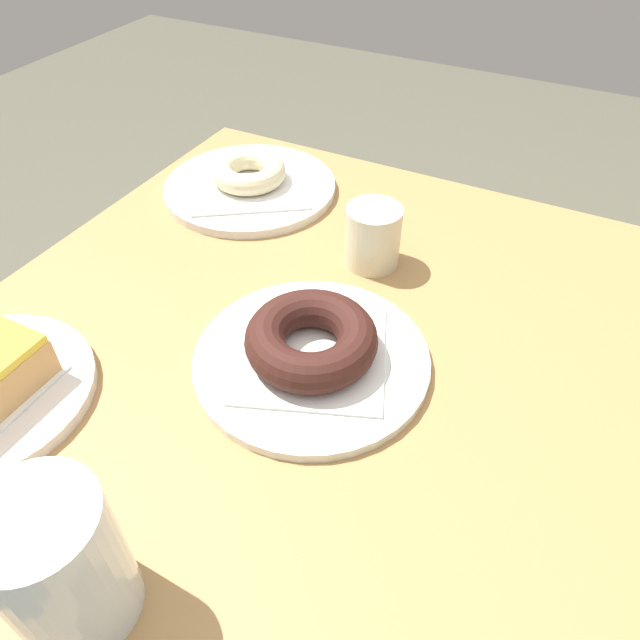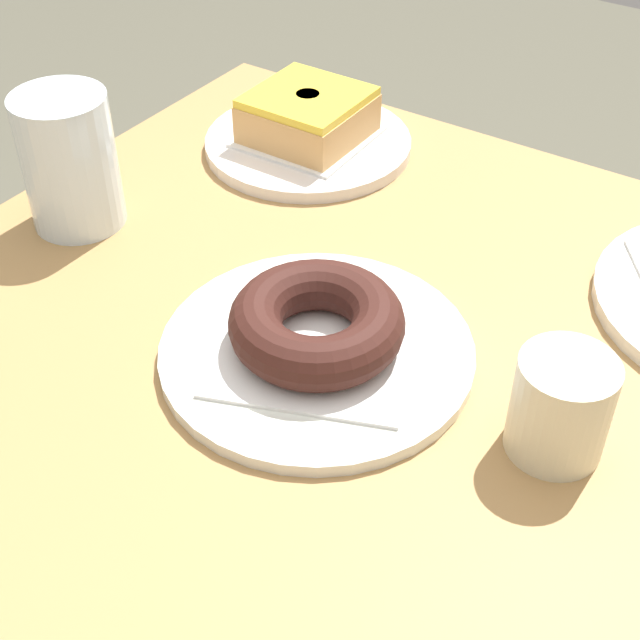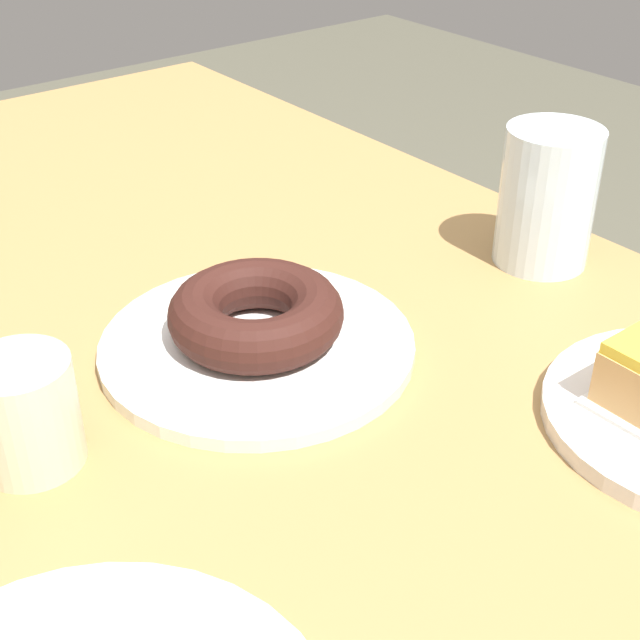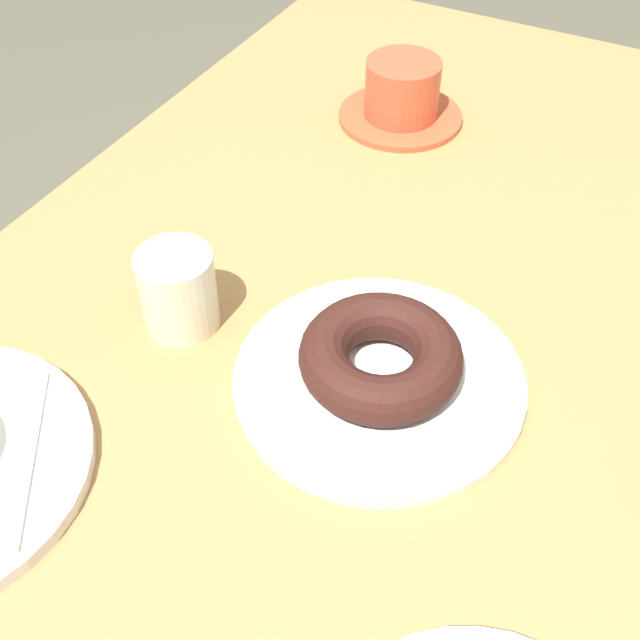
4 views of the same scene
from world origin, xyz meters
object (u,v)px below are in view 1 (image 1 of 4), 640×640
plate_sugar_ring (250,187)px  sugar_jar (373,236)px  plate_chocolate_ring (312,359)px  water_glass (60,565)px  donut_sugar_ring (249,172)px  donut_chocolate_ring (311,339)px

plate_sugar_ring → sugar_jar: (-0.21, 0.07, 0.03)m
plate_chocolate_ring → water_glass: (0.03, 0.27, 0.05)m
plate_chocolate_ring → water_glass: size_ratio=1.94×
donut_sugar_ring → sugar_jar: (-0.21, 0.07, 0.01)m
donut_sugar_ring → plate_chocolate_ring: 0.33m
plate_chocolate_ring → sugar_jar: sugar_jar is taller
water_glass → sugar_jar: size_ratio=1.64×
water_glass → plate_chocolate_ring: bearing=-96.9°
plate_sugar_ring → water_glass: (-0.19, 0.52, 0.05)m
donut_sugar_ring → plate_sugar_ring: bearing=0.0°
donut_sugar_ring → water_glass: (-0.19, 0.52, 0.03)m
water_glass → plate_sugar_ring: bearing=-69.7°
plate_chocolate_ring → donut_sugar_ring: bearing=-47.7°
donut_chocolate_ring → sugar_jar: bearing=-85.6°
plate_chocolate_ring → water_glass: water_glass is taller
water_glass → sugar_jar: 0.45m
donut_sugar_ring → sugar_jar: sugar_jar is taller
donut_chocolate_ring → water_glass: bearing=83.1°
plate_sugar_ring → donut_sugar_ring: donut_sugar_ring is taller
donut_sugar_ring → water_glass: water_glass is taller
plate_chocolate_ring → sugar_jar: size_ratio=3.18×
plate_sugar_ring → sugar_jar: size_ratio=3.26×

